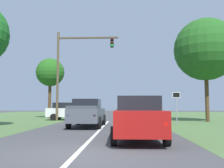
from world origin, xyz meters
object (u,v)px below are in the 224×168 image
pickup_truck_lead (88,113)px  traffic_light (72,64)px  extra_tree_1 (50,73)px  keep_moving_sign (176,103)px  red_suv_near (138,117)px  oak_tree_right (205,50)px  crossing_suv_far (69,111)px

pickup_truck_lead → traffic_light: (-2.67, 7.22, 4.72)m
pickup_truck_lead → extra_tree_1: 14.68m
traffic_light → keep_moving_sign: (9.34, -5.00, -4.01)m
pickup_truck_lead → red_suv_near: bearing=-65.0°
red_suv_near → extra_tree_1: extra_tree_1 is taller
red_suv_near → oak_tree_right: (7.13, 12.81, 5.77)m
red_suv_near → pickup_truck_lead: (-3.14, 6.74, 0.00)m
keep_moving_sign → oak_tree_right: 7.31m
red_suv_near → pickup_truck_lead: pickup_truck_lead is taller
red_suv_near → extra_tree_1: (-9.50, 19.18, 4.50)m
crossing_suv_far → traffic_light: bearing=-70.2°
oak_tree_right → crossing_suv_far: size_ratio=2.13×
pickup_truck_lead → crossing_suv_far: bearing=110.3°
extra_tree_1 → traffic_light: bearing=-54.8°
keep_moving_sign → oak_tree_right: bearing=46.8°
pickup_truck_lead → extra_tree_1: bearing=117.1°
keep_moving_sign → oak_tree_right: (3.61, 3.85, 5.06)m
red_suv_near → pickup_truck_lead: size_ratio=0.89×
traffic_light → oak_tree_right: bearing=-5.1°
oak_tree_right → pickup_truck_lead: bearing=-149.4°
red_suv_near → traffic_light: size_ratio=0.56×
traffic_light → pickup_truck_lead: bearing=-69.7°
pickup_truck_lead → oak_tree_right: oak_tree_right is taller
red_suv_near → crossing_suv_far: size_ratio=1.09×
pickup_truck_lead → traffic_light: size_ratio=0.62×
pickup_truck_lead → keep_moving_sign: (6.66, 2.22, 0.71)m
red_suv_near → oak_tree_right: bearing=60.9°
red_suv_near → crossing_suv_far: bearing=112.4°
oak_tree_right → extra_tree_1: bearing=159.0°
pickup_truck_lead → keep_moving_sign: bearing=18.5°
pickup_truck_lead → keep_moving_sign: keep_moving_sign is taller
crossing_suv_far → keep_moving_sign: bearing=-32.3°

